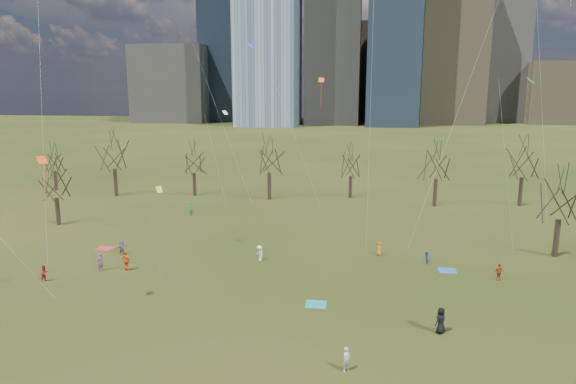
# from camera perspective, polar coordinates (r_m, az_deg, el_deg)

# --- Properties ---
(ground) EXTENTS (500.00, 500.00, 0.00)m
(ground) POSITION_cam_1_polar(r_m,az_deg,el_deg) (38.59, -2.70, -13.85)
(ground) COLOR black
(ground) RESTS_ON ground
(downtown_skyline) EXTENTS (212.50, 78.00, 118.00)m
(downtown_skyline) POSITION_cam_1_polar(r_m,az_deg,el_deg) (246.02, 6.54, 16.73)
(downtown_skyline) COLOR slate
(downtown_skyline) RESTS_ON ground
(bare_tree_row) EXTENTS (113.04, 29.80, 9.50)m
(bare_tree_row) POSITION_cam_1_polar(r_m,az_deg,el_deg) (72.49, 2.87, 3.27)
(bare_tree_row) COLOR black
(bare_tree_row) RESTS_ON ground
(blanket_teal) EXTENTS (1.60, 1.50, 0.03)m
(blanket_teal) POSITION_cam_1_polar(r_m,az_deg,el_deg) (40.82, 3.13, -12.35)
(blanket_teal) COLOR teal
(blanket_teal) RESTS_ON ground
(blanket_navy) EXTENTS (1.60, 1.50, 0.03)m
(blanket_navy) POSITION_cam_1_polar(r_m,az_deg,el_deg) (49.90, 17.27, -8.33)
(blanket_navy) COLOR #2357A7
(blanket_navy) RESTS_ON ground
(blanket_crimson) EXTENTS (1.60, 1.50, 0.03)m
(blanket_crimson) POSITION_cam_1_polar(r_m,az_deg,el_deg) (57.26, -19.68, -5.92)
(blanket_crimson) COLOR #C1263B
(blanket_crimson) RESTS_ON ground
(person_1) EXTENTS (0.64, 0.66, 1.52)m
(person_1) POSITION_cam_1_polar(r_m,az_deg,el_deg) (32.11, 6.52, -17.97)
(person_1) COLOR silver
(person_1) RESTS_ON ground
(person_2) EXTENTS (0.80, 0.89, 1.48)m
(person_2) POSITION_cam_1_polar(r_m,az_deg,el_deg) (49.71, -25.42, -8.14)
(person_2) COLOR red
(person_2) RESTS_ON ground
(person_4) EXTENTS (1.14, 0.78, 1.80)m
(person_4) POSITION_cam_1_polar(r_m,az_deg,el_deg) (49.78, -17.52, -7.32)
(person_4) COLOR #E05118
(person_4) RESTS_ON ground
(person_6) EXTENTS (1.05, 1.04, 1.83)m
(person_6) POSITION_cam_1_polar(r_m,az_deg,el_deg) (37.60, 16.62, -13.52)
(person_6) COLOR black
(person_6) RESTS_ON ground
(person_7) EXTENTS (0.58, 0.71, 1.70)m
(person_7) POSITION_cam_1_polar(r_m,az_deg,el_deg) (50.45, -20.15, -7.31)
(person_7) COLOR #6A4386
(person_7) RESTS_ON ground
(person_8) EXTENTS (0.52, 0.64, 1.23)m
(person_8) POSITION_cam_1_polar(r_m,az_deg,el_deg) (50.94, 15.11, -7.08)
(person_8) COLOR #2942B4
(person_8) RESTS_ON ground
(person_9) EXTENTS (1.08, 1.10, 1.51)m
(person_9) POSITION_cam_1_polar(r_m,az_deg,el_deg) (50.20, -3.18, -6.79)
(person_9) COLOR white
(person_9) RESTS_ON ground
(person_10) EXTENTS (0.97, 0.80, 1.55)m
(person_10) POSITION_cam_1_polar(r_m,az_deg,el_deg) (48.80, 22.39, -8.21)
(person_10) COLOR #BA471A
(person_10) RESTS_ON ground
(person_11) EXTENTS (1.25, 1.36, 1.51)m
(person_11) POSITION_cam_1_polar(r_m,az_deg,el_deg) (54.48, -17.97, -5.87)
(person_11) COLOR slate
(person_11) RESTS_ON ground
(person_12) EXTENTS (0.57, 0.77, 1.42)m
(person_12) POSITION_cam_1_polar(r_m,az_deg,el_deg) (52.43, 10.12, -6.21)
(person_12) COLOR orange
(person_12) RESTS_ON ground
(person_13) EXTENTS (0.79, 0.77, 1.83)m
(person_13) POSITION_cam_1_polar(r_m,az_deg,el_deg) (68.51, -10.70, -1.83)
(person_13) COLOR #1C7E49
(person_13) RESTS_ON ground
(kites_airborne) EXTENTS (67.21, 43.31, 30.66)m
(kites_airborne) POSITION_cam_1_polar(r_m,az_deg,el_deg) (46.61, 1.80, 7.29)
(kites_airborne) COLOR #F14814
(kites_airborne) RESTS_ON ground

